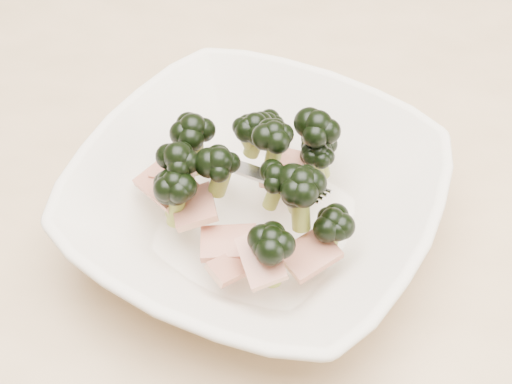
# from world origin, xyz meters

# --- Properties ---
(dining_table) EXTENTS (1.20, 0.80, 0.75)m
(dining_table) POSITION_xyz_m (0.00, 0.00, 0.65)
(dining_table) COLOR tan
(dining_table) RESTS_ON ground
(broccoli_dish) EXTENTS (0.40, 0.40, 0.12)m
(broccoli_dish) POSITION_xyz_m (-0.01, -0.05, 0.79)
(broccoli_dish) COLOR silver
(broccoli_dish) RESTS_ON dining_table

